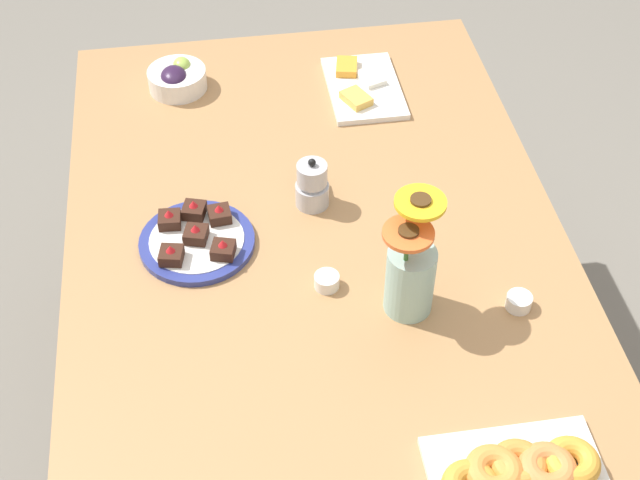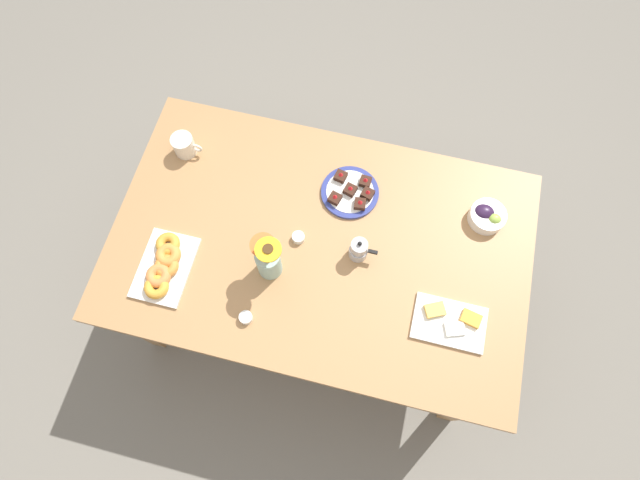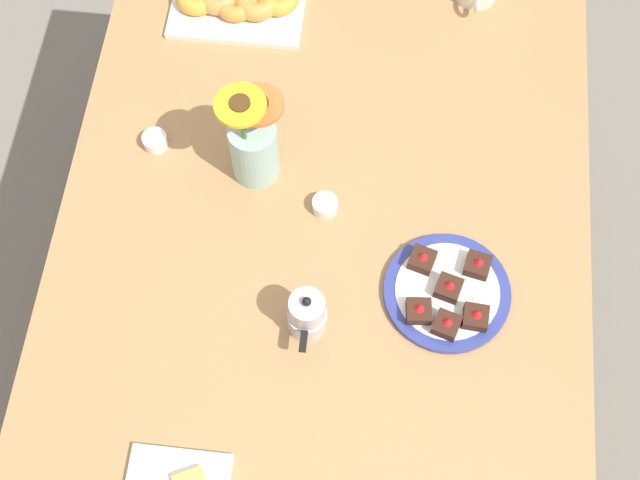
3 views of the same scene
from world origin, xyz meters
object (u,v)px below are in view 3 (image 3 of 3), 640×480
(dining_table, at_px, (320,267))
(croissant_platter, at_px, (238,2))
(flower_vase, at_px, (254,145))
(jam_cup_honey, at_px, (155,141))
(jam_cup_berry, at_px, (326,205))
(dessert_plate, at_px, (447,292))
(moka_pot, at_px, (307,315))

(dining_table, xyz_separation_m, croissant_platter, (-0.54, -0.23, 0.11))
(dining_table, bearing_deg, flower_vase, -137.93)
(croissant_platter, relative_size, jam_cup_honey, 5.83)
(jam_cup_honey, xyz_separation_m, jam_cup_berry, (0.10, 0.35, 0.00))
(flower_vase, bearing_deg, jam_cup_berry, 63.61)
(dessert_plate, relative_size, moka_pot, 1.93)
(jam_cup_berry, distance_m, flower_vase, 0.18)
(dining_table, distance_m, flower_vase, 0.27)
(croissant_platter, xyz_separation_m, flower_vase, (0.38, 0.09, 0.06))
(croissant_platter, bearing_deg, moka_pot, 18.27)
(flower_vase, bearing_deg, dessert_plate, 59.66)
(flower_vase, height_order, moka_pot, flower_vase)
(dessert_plate, bearing_deg, croissant_platter, -142.06)
(jam_cup_honey, xyz_separation_m, moka_pot, (0.34, 0.34, 0.03))
(flower_vase, bearing_deg, moka_pot, 23.78)
(moka_pot, bearing_deg, flower_vase, -156.22)
(jam_cup_honey, bearing_deg, dining_table, 61.22)
(croissant_platter, relative_size, jam_cup_berry, 5.83)
(dessert_plate, bearing_deg, jam_cup_honey, -113.64)
(jam_cup_berry, height_order, dessert_plate, dessert_plate)
(croissant_platter, relative_size, dessert_plate, 1.22)
(dining_table, relative_size, croissant_platter, 5.71)
(croissant_platter, height_order, flower_vase, flower_vase)
(jam_cup_honey, relative_size, dessert_plate, 0.21)
(croissant_platter, bearing_deg, dessert_plate, 37.94)
(flower_vase, bearing_deg, croissant_platter, -166.39)
(dining_table, distance_m, jam_cup_berry, 0.13)
(dining_table, relative_size, jam_cup_berry, 33.33)
(dining_table, bearing_deg, moka_pot, -2.36)
(dessert_plate, relative_size, flower_vase, 0.90)
(croissant_platter, xyz_separation_m, jam_cup_honey, (0.35, -0.11, -0.01))
(jam_cup_berry, relative_size, dessert_plate, 0.21)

